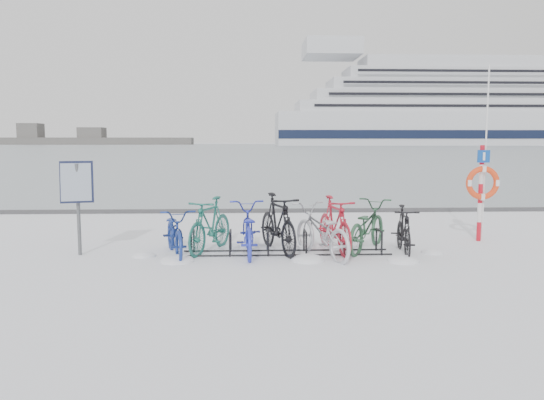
# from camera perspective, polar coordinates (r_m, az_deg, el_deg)

# --- Properties ---
(ground) EXTENTS (900.00, 900.00, 0.00)m
(ground) POSITION_cam_1_polar(r_m,az_deg,el_deg) (10.28, 1.56, -5.78)
(ground) COLOR white
(ground) RESTS_ON ground
(ice_sheet) EXTENTS (400.00, 298.00, 0.02)m
(ice_sheet) POSITION_cam_1_polar(r_m,az_deg,el_deg) (165.04, -2.07, 5.69)
(ice_sheet) COLOR #9CA7B0
(ice_sheet) RESTS_ON ground
(quay_edge) EXTENTS (400.00, 0.25, 0.10)m
(quay_edge) POSITION_cam_1_polar(r_m,az_deg,el_deg) (16.08, 0.15, -1.15)
(quay_edge) COLOR #3F3F42
(quay_edge) RESTS_ON ground
(bike_rack) EXTENTS (4.00, 0.48, 0.46)m
(bike_rack) POSITION_cam_1_polar(r_m,az_deg,el_deg) (10.24, 1.57, -4.80)
(bike_rack) COLOR black
(bike_rack) RESTS_ON ground
(info_board) EXTENTS (0.63, 0.37, 1.79)m
(info_board) POSITION_cam_1_polar(r_m,az_deg,el_deg) (10.60, -20.24, 1.26)
(info_board) COLOR #595B5E
(info_board) RESTS_ON ground
(lifebuoy_station) EXTENTS (0.73, 0.22, 3.77)m
(lifebuoy_station) POSITION_cam_1_polar(r_m,az_deg,el_deg) (12.18, 21.69, 1.70)
(lifebuoy_station) COLOR red
(lifebuoy_station) RESTS_ON ground
(cruise_ferry) EXTENTS (156.60, 29.49, 51.45)m
(cruise_ferry) POSITION_cam_1_polar(r_m,az_deg,el_deg) (237.91, 19.67, 8.93)
(cruise_ferry) COLOR white
(cruise_ferry) RESTS_ON ground
(shoreline) EXTENTS (180.00, 12.00, 9.50)m
(shoreline) POSITION_cam_1_polar(r_m,az_deg,el_deg) (296.03, -26.64, 5.89)
(shoreline) COLOR #4C4C4C
(shoreline) RESTS_ON ground
(bike_0) EXTENTS (1.10, 1.92, 0.95)m
(bike_0) POSITION_cam_1_polar(r_m,az_deg,el_deg) (10.25, -10.39, -3.21)
(bike_0) COLOR navy
(bike_0) RESTS_ON ground
(bike_1) EXTENTS (1.15, 1.89, 1.10)m
(bike_1) POSITION_cam_1_polar(r_m,az_deg,el_deg) (10.49, -6.68, -2.52)
(bike_1) COLOR #1F6658
(bike_1) RESTS_ON ground
(bike_2) EXTENTS (0.75, 1.97, 1.02)m
(bike_2) POSITION_cam_1_polar(r_m,az_deg,el_deg) (10.20, -2.65, -2.97)
(bike_2) COLOR #2834BE
(bike_2) RESTS_ON ground
(bike_3) EXTENTS (1.10, 2.03, 1.18)m
(bike_3) POSITION_cam_1_polar(r_m,az_deg,el_deg) (10.38, 0.62, -2.36)
(bike_3) COLOR black
(bike_3) RESTS_ON ground
(bike_4) EXTENTS (1.37, 2.06, 1.02)m
(bike_4) POSITION_cam_1_polar(r_m,az_deg,el_deg) (10.01, 5.29, -3.17)
(bike_4) COLOR silver
(bike_4) RESTS_ON ground
(bike_5) EXTENTS (0.85, 1.93, 1.12)m
(bike_5) POSITION_cam_1_polar(r_m,az_deg,el_deg) (10.47, 6.74, -2.48)
(bike_5) COLOR #B21B2C
(bike_5) RESTS_ON ground
(bike_6) EXTENTS (1.58, 2.03, 1.02)m
(bike_6) POSITION_cam_1_polar(r_m,az_deg,el_deg) (10.73, 10.16, -2.58)
(bike_6) COLOR #2C573B
(bike_6) RESTS_ON ground
(bike_7) EXTENTS (0.66, 1.65, 0.96)m
(bike_7) POSITION_cam_1_polar(r_m,az_deg,el_deg) (10.50, 13.98, -3.04)
(bike_7) COLOR black
(bike_7) RESTS_ON ground
(snow_drifts) EXTENTS (5.98, 1.65, 0.22)m
(snow_drifts) POSITION_cam_1_polar(r_m,az_deg,el_deg) (9.91, 2.56, -6.25)
(snow_drifts) COLOR white
(snow_drifts) RESTS_ON ground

